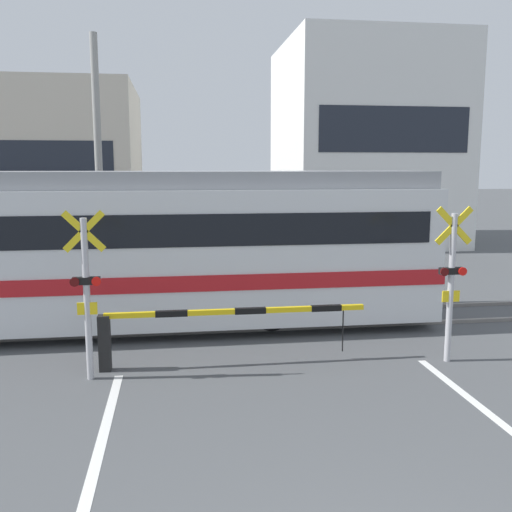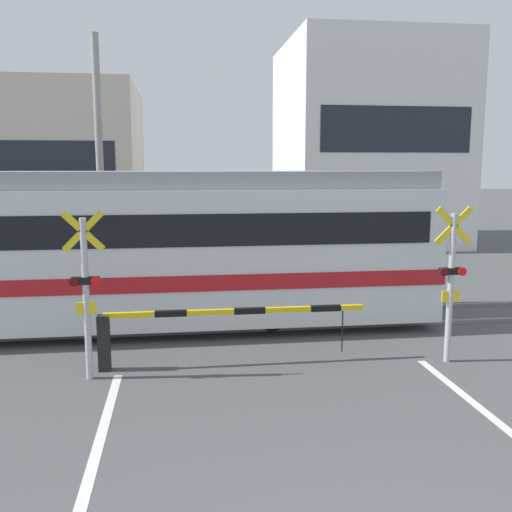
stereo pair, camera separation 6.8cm
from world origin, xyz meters
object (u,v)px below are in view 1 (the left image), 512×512
at_px(crossing_barrier_far, 296,267).
at_px(pedestrian, 271,250).
at_px(crossing_signal_right, 451,278).
at_px(crossing_signal_left, 86,288).
at_px(crossing_barrier_near, 186,324).

height_order(crossing_barrier_far, pedestrian, pedestrian).
bearing_deg(crossing_signal_right, crossing_barrier_far, 105.82).
xyz_separation_m(crossing_signal_left, pedestrian, (4.29, 7.44, -0.55)).
relative_size(crossing_barrier_near, crossing_signal_left, 1.67).
bearing_deg(crossing_signal_left, crossing_barrier_far, 50.32).
relative_size(crossing_signal_right, pedestrian, 1.63).
xyz_separation_m(crossing_barrier_near, crossing_signal_left, (-1.60, -0.37, 0.77)).
xyz_separation_m(crossing_barrier_near, pedestrian, (2.69, 7.07, 0.23)).
distance_m(crossing_signal_left, pedestrian, 8.61).
height_order(crossing_barrier_far, crossing_signal_left, crossing_signal_left).
bearing_deg(pedestrian, crossing_signal_left, -119.95).
distance_m(crossing_barrier_far, crossing_signal_left, 7.37).
xyz_separation_m(crossing_signal_right, pedestrian, (-1.99, 7.44, -0.55)).
relative_size(crossing_barrier_far, crossing_signal_left, 1.67).
bearing_deg(crossing_barrier_near, crossing_barrier_far, 59.67).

